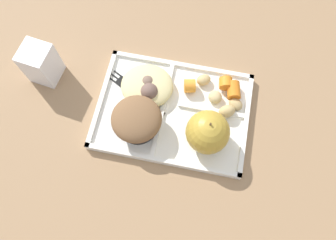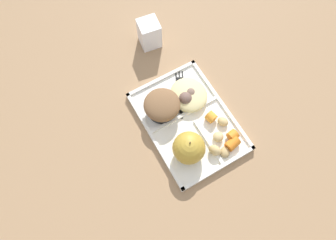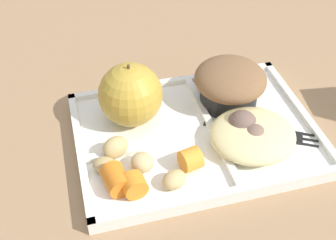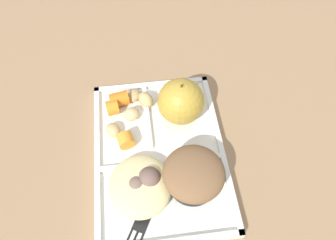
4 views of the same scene
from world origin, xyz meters
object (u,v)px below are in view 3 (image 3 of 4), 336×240
bran_muffin (230,84)px  lunch_tray (195,135)px  plastic_fork (269,133)px  green_apple (131,95)px

bran_muffin → lunch_tray: bearing=-142.8°
bran_muffin → plastic_fork: bearing=-68.5°
lunch_tray → bran_muffin: 0.09m
lunch_tray → green_apple: size_ratio=3.51×
green_apple → bran_muffin: bearing=0.0°
lunch_tray → plastic_fork: 0.10m
green_apple → lunch_tray: bearing=-32.2°
green_apple → bran_muffin: size_ratio=0.90×
green_apple → plastic_fork: (0.17, -0.08, -0.04)m
lunch_tray → green_apple: 0.10m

